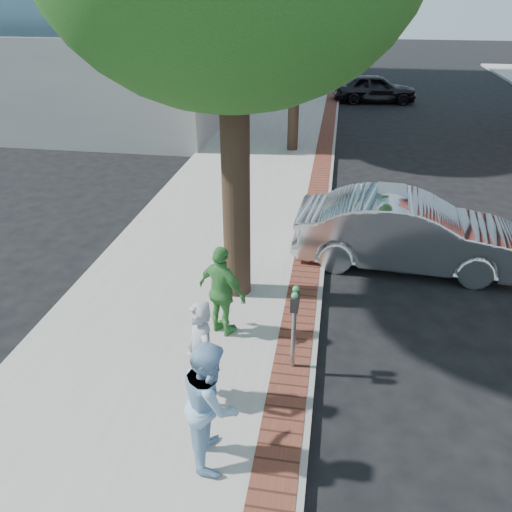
% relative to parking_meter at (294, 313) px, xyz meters
% --- Properties ---
extents(ground, '(120.00, 120.00, 0.00)m').
position_rel_parking_meter_xyz_m(ground, '(-0.71, 0.22, -1.21)').
color(ground, black).
rests_on(ground, ground).
extents(sidewalk, '(5.00, 60.00, 0.15)m').
position_rel_parking_meter_xyz_m(sidewalk, '(-2.21, 8.22, -1.13)').
color(sidewalk, '#9E9991').
rests_on(sidewalk, ground).
extents(brick_strip, '(0.60, 60.00, 0.01)m').
position_rel_parking_meter_xyz_m(brick_strip, '(-0.01, 8.22, -1.05)').
color(brick_strip, brown).
rests_on(brick_strip, sidewalk).
extents(curb, '(0.10, 60.00, 0.15)m').
position_rel_parking_meter_xyz_m(curb, '(0.34, 8.22, -1.13)').
color(curb, gray).
rests_on(curb, ground).
extents(office_base, '(18.20, 22.20, 4.00)m').
position_rel_parking_meter_xyz_m(office_base, '(-13.71, 22.22, 0.79)').
color(office_base, gray).
rests_on(office_base, ground).
extents(signal_near, '(0.70, 0.15, 3.80)m').
position_rel_parking_meter_xyz_m(signal_near, '(0.19, 22.22, 1.05)').
color(signal_near, black).
rests_on(signal_near, ground).
extents(parking_meter, '(0.12, 0.32, 1.47)m').
position_rel_parking_meter_xyz_m(parking_meter, '(0.00, 0.00, 0.00)').
color(parking_meter, gray).
rests_on(parking_meter, sidewalk).
extents(person_gray, '(0.70, 0.74, 1.70)m').
position_rel_parking_meter_xyz_m(person_gray, '(-1.23, -0.96, -0.20)').
color(person_gray, '#A9AAAE').
rests_on(person_gray, sidewalk).
extents(person_officer, '(0.87, 1.01, 1.80)m').
position_rel_parking_meter_xyz_m(person_officer, '(-0.85, -1.86, -0.15)').
color(person_officer, '#92BEE2').
rests_on(person_officer, sidewalk).
extents(person_green, '(1.07, 0.83, 1.69)m').
position_rel_parking_meter_xyz_m(person_green, '(-1.30, 0.72, -0.21)').
color(person_green, '#479945').
rests_on(person_green, sidewalk).
extents(sedan_silver, '(5.00, 1.99, 1.62)m').
position_rel_parking_meter_xyz_m(sedan_silver, '(2.12, 4.06, -0.40)').
color(sedan_silver, silver).
rests_on(sedan_silver, ground).
extents(bg_car, '(4.51, 2.18, 1.48)m').
position_rel_parking_meter_xyz_m(bg_car, '(2.24, 22.28, -0.46)').
color(bg_car, black).
rests_on(bg_car, ground).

